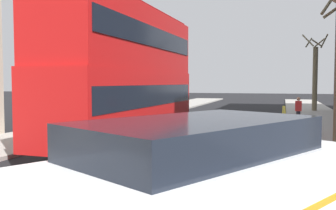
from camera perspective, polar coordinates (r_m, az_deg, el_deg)
sidewalk_left at (r=20.52m, az=-14.82°, el=-3.69°), size 4.00×80.00×0.14m
kerb_line_outer at (r=15.51m, az=17.38°, el=-6.26°), size 0.10×56.00×0.01m
kerb_line_inner at (r=15.51m, az=16.79°, el=-6.25°), size 0.10×56.00×0.01m
double_decker_bus_away at (r=15.92m, az=-6.19°, el=5.06°), size 2.94×10.85×5.64m
taxi_minivan at (r=4.65m, az=2.37°, el=-15.37°), size 3.94×5.12×2.12m
pedestrian_far at (r=22.13m, az=19.01°, el=-0.87°), size 0.34×0.22×1.62m
street_tree_near at (r=35.08m, az=21.23°, el=4.19°), size 2.08×2.04×6.60m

